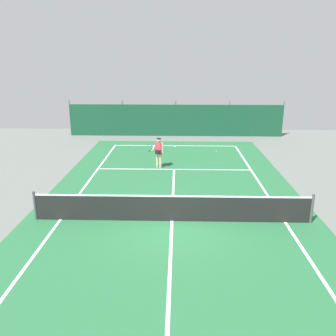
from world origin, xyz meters
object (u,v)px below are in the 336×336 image
object	(u,v)px
tennis_net	(172,208)
tennis_player	(159,150)
tennis_ball_near_player	(195,170)
parked_car	(226,120)
tennis_ball_midcourt	(216,151)

from	to	relation	value
tennis_net	tennis_player	world-z (taller)	tennis_player
tennis_net	tennis_ball_near_player	world-z (taller)	tennis_net
tennis_ball_near_player	parked_car	size ratio (longest dim) A/B	0.02
tennis_net	parked_car	bearing A→B (deg)	76.73
tennis_ball_near_player	tennis_ball_midcourt	distance (m)	4.54
parked_car	tennis_player	bearing A→B (deg)	-112.42
tennis_player	tennis_ball_near_player	size ratio (longest dim) A/B	24.85
tennis_player	parked_car	xyz separation A→B (m)	(5.03, 11.01, -0.12)
tennis_ball_midcourt	parked_car	xyz separation A→B (m)	(1.52, 7.26, 0.81)
tennis_ball_near_player	tennis_player	bearing A→B (deg)	165.10
tennis_net	tennis_player	bearing A→B (deg)	97.15
tennis_ball_midcourt	tennis_player	bearing A→B (deg)	-133.18
tennis_ball_near_player	parked_car	xyz separation A→B (m)	(3.10, 11.52, 0.81)
tennis_player	parked_car	bearing A→B (deg)	-85.65
tennis_ball_near_player	parked_car	world-z (taller)	parked_car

